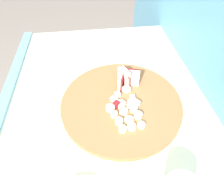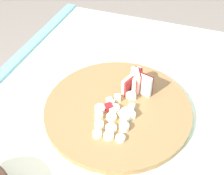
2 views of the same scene
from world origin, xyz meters
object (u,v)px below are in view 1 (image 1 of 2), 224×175
object	(u,v)px
apple_dice_pile	(125,98)
banana_slice_rows	(126,114)
cutting_board	(121,103)
apple_wedge_fan	(126,77)

from	to	relation	value
apple_dice_pile	banana_slice_rows	bearing A→B (deg)	-6.96
cutting_board	apple_wedge_fan	world-z (taller)	apple_wedge_fan
banana_slice_rows	apple_wedge_fan	bearing A→B (deg)	170.66
cutting_board	banana_slice_rows	world-z (taller)	banana_slice_rows
cutting_board	apple_wedge_fan	distance (m)	0.10
cutting_board	banana_slice_rows	size ratio (longest dim) A/B	3.35
apple_wedge_fan	banana_slice_rows	distance (m)	0.15
banana_slice_rows	apple_dice_pile	bearing A→B (deg)	173.04
cutting_board	apple_wedge_fan	bearing A→B (deg)	161.05
cutting_board	apple_wedge_fan	size ratio (longest dim) A/B	4.87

